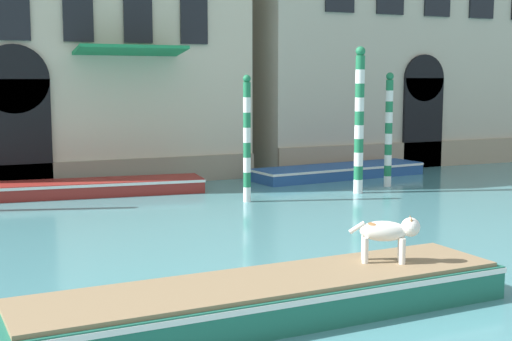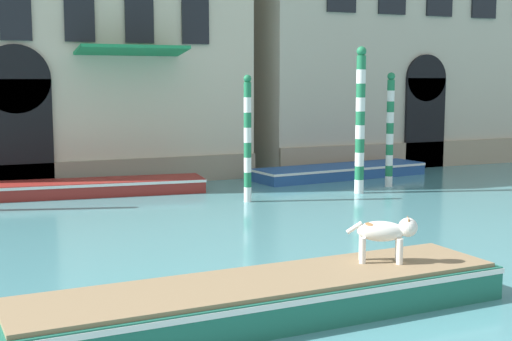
# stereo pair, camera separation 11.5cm
# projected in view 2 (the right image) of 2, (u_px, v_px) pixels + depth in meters

# --- Properties ---
(boat_foreground) EXTENTS (7.58, 1.98, 0.58)m
(boat_foreground) POSITION_uv_depth(u_px,v_px,m) (266.00, 297.00, 10.25)
(boat_foreground) COLOR #1E6651
(boat_foreground) RESTS_ON ground_plane
(dog_on_deck) EXTENTS (1.00, 0.68, 0.74)m
(dog_on_deck) POSITION_uv_depth(u_px,v_px,m) (386.00, 232.00, 11.11)
(dog_on_deck) COLOR silver
(dog_on_deck) RESTS_ON boat_foreground
(boat_moored_near_palazzo) EXTENTS (6.94, 2.22, 0.43)m
(boat_moored_near_palazzo) POSITION_uv_depth(u_px,v_px,m) (89.00, 187.00, 21.17)
(boat_moored_near_palazzo) COLOR maroon
(boat_moored_near_palazzo) RESTS_ON ground_plane
(boat_moored_far) EXTENTS (6.51, 2.23, 0.43)m
(boat_moored_far) POSITION_uv_depth(u_px,v_px,m) (341.00, 171.00, 24.82)
(boat_moored_far) COLOR #234C8C
(boat_moored_far) RESTS_ON ground_plane
(mooring_pole_0) EXTENTS (0.24, 0.24, 3.63)m
(mooring_pole_0) POSITION_uv_depth(u_px,v_px,m) (390.00, 129.00, 22.56)
(mooring_pole_0) COLOR white
(mooring_pole_0) RESTS_ON ground_plane
(mooring_pole_1) EXTENTS (0.22, 0.22, 3.54)m
(mooring_pole_1) POSITION_uv_depth(u_px,v_px,m) (248.00, 138.00, 19.77)
(mooring_pole_1) COLOR white
(mooring_pole_1) RESTS_ON ground_plane
(mooring_pole_2) EXTENTS (0.29, 0.29, 4.38)m
(mooring_pole_2) POSITION_uv_depth(u_px,v_px,m) (360.00, 120.00, 21.23)
(mooring_pole_2) COLOR white
(mooring_pole_2) RESTS_ON ground_plane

